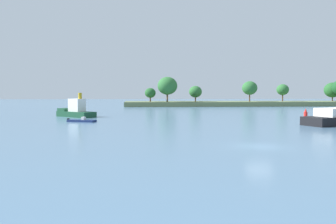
% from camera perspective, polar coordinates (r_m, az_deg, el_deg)
% --- Properties ---
extents(ground_plane, '(400.00, 400.00, 0.00)m').
position_cam_1_polar(ground_plane, '(35.92, 14.07, -5.25)').
color(ground_plane, slate).
extents(treeline_island, '(83.71, 13.52, 9.95)m').
position_cam_1_polar(treeline_island, '(131.21, 13.26, 2.27)').
color(treeline_island, '#66754C').
rests_on(treeline_island, ground).
extents(tugboat, '(8.72, 8.10, 4.88)m').
position_cam_1_polar(tugboat, '(76.51, -14.22, 0.20)').
color(tugboat, '#19472D').
rests_on(tugboat, ground).
extents(fishing_skiff, '(5.20, 3.15, 0.86)m').
position_cam_1_polar(fishing_skiff, '(63.94, -13.34, -1.32)').
color(fishing_skiff, navy).
rests_on(fishing_skiff, ground).
extents(small_motorboat, '(3.62, 5.85, 0.94)m').
position_cam_1_polar(small_motorboat, '(84.31, -15.94, -0.23)').
color(small_motorboat, black).
rests_on(small_motorboat, ground).
extents(channel_buoy_red, '(0.70, 0.70, 1.90)m').
position_cam_1_polar(channel_buoy_red, '(75.75, 20.67, -0.27)').
color(channel_buoy_red, red).
rests_on(channel_buoy_red, ground).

